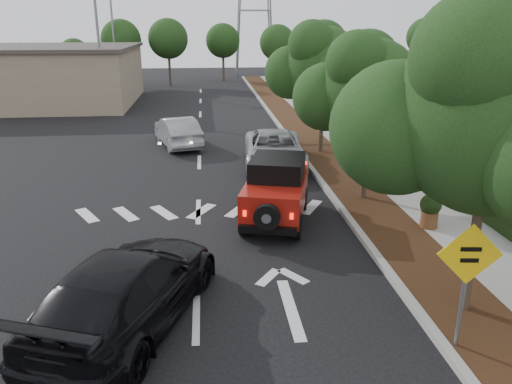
{
  "coord_description": "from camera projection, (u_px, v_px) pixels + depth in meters",
  "views": [
    {
      "loc": [
        0.32,
        -9.14,
        5.78
      ],
      "look_at": [
        1.57,
        3.0,
        1.62
      ],
      "focal_mm": 35.0,
      "sensor_mm": 36.0,
      "label": 1
    }
  ],
  "objects": [
    {
      "name": "ground",
      "position": [
        196.0,
        314.0,
        10.44
      ],
      "size": [
        120.0,
        120.0,
        0.0
      ],
      "primitive_type": "plane",
      "color": "black",
      "rests_on": "ground"
    },
    {
      "name": "curb",
      "position": [
        303.0,
        158.0,
        22.16
      ],
      "size": [
        0.2,
        70.0,
        0.15
      ],
      "primitive_type": "cube",
      "color": "#9E9B93",
      "rests_on": "ground"
    },
    {
      "name": "planting_strip",
      "position": [
        325.0,
        158.0,
        22.26
      ],
      "size": [
        1.8,
        70.0,
        0.12
      ],
      "primitive_type": "cube",
      "color": "black",
      "rests_on": "ground"
    },
    {
      "name": "sidewalk",
      "position": [
        367.0,
        156.0,
        22.44
      ],
      "size": [
        2.0,
        70.0,
        0.12
      ],
      "primitive_type": "cube",
      "color": "gray",
      "rests_on": "ground"
    },
    {
      "name": "hedge",
      "position": [
        397.0,
        148.0,
        22.47
      ],
      "size": [
        0.8,
        70.0,
        0.8
      ],
      "primitive_type": "cube",
      "color": "black",
      "rests_on": "ground"
    },
    {
      "name": "transmission_tower",
      "position": [
        254.0,
        76.0,
        56.21
      ],
      "size": [
        7.0,
        4.0,
        28.0
      ],
      "primitive_type": null,
      "color": "slate",
      "rests_on": "ground"
    },
    {
      "name": "street_tree_near",
      "position": [
        463.0,
        312.0,
        10.51
      ],
      "size": [
        3.8,
        3.8,
        5.92
      ],
      "primitive_type": null,
      "color": "black",
      "rests_on": "ground"
    },
    {
      "name": "street_tree_mid",
      "position": [
        362.0,
        200.0,
        17.1
      ],
      "size": [
        3.2,
        3.2,
        5.32
      ],
      "primitive_type": null,
      "color": "black",
      "rests_on": "ground"
    },
    {
      "name": "street_tree_far",
      "position": [
        320.0,
        153.0,
        23.22
      ],
      "size": [
        3.4,
        3.4,
        5.62
      ],
      "primitive_type": null,
      "color": "black",
      "rests_on": "ground"
    },
    {
      "name": "light_pole_a",
      "position": [
        105.0,
        111.0,
        34.29
      ],
      "size": [
        2.0,
        0.22,
        9.0
      ],
      "primitive_type": null,
      "color": "slate",
      "rests_on": "ground"
    },
    {
      "name": "light_pole_b",
      "position": [
        118.0,
        89.0,
        45.49
      ],
      "size": [
        2.0,
        0.22,
        9.0
      ],
      "primitive_type": null,
      "color": "slate",
      "rests_on": "ground"
    },
    {
      "name": "red_jeep",
      "position": [
        277.0,
        189.0,
        15.14
      ],
      "size": [
        2.53,
        3.98,
        1.95
      ],
      "rotation": [
        0.0,
        0.0,
        -0.27
      ],
      "color": "black",
      "rests_on": "ground"
    },
    {
      "name": "silver_suv_ahead",
      "position": [
        274.0,
        150.0,
        20.84
      ],
      "size": [
        2.79,
        5.42,
        1.46
      ],
      "primitive_type": "imported",
      "rotation": [
        0.0,
        0.0,
        -0.07
      ],
      "color": "#A6AAAE",
      "rests_on": "ground"
    },
    {
      "name": "black_suv_oncoming",
      "position": [
        128.0,
        289.0,
        9.86
      ],
      "size": [
        3.93,
        5.83,
        1.57
      ],
      "primitive_type": "imported",
      "rotation": [
        0.0,
        0.0,
        2.79
      ],
      "color": "black",
      "rests_on": "ground"
    },
    {
      "name": "silver_sedan_oncoming",
      "position": [
        178.0,
        131.0,
        24.42
      ],
      "size": [
        2.63,
        4.59,
        1.43
      ],
      "primitive_type": "imported",
      "rotation": [
        0.0,
        0.0,
        3.41
      ],
      "color": "#929699",
      "rests_on": "ground"
    },
    {
      "name": "parked_suv",
      "position": [
        48.0,
        100.0,
        34.04
      ],
      "size": [
        4.8,
        2.89,
        1.53
      ],
      "primitive_type": "imported",
      "rotation": [
        0.0,
        0.0,
        1.83
      ],
      "color": "#A4A7AC",
      "rests_on": "ground"
    },
    {
      "name": "speed_hump_sign",
      "position": [
        467.0,
        270.0,
        8.72
      ],
      "size": [
        1.14,
        0.16,
        2.43
      ],
      "rotation": [
        0.0,
        0.0,
        -0.12
      ],
      "color": "slate",
      "rests_on": "ground"
    },
    {
      "name": "terracotta_planter",
      "position": [
        431.0,
        207.0,
        14.37
      ],
      "size": [
        0.62,
        0.62,
        1.07
      ],
      "rotation": [
        0.0,
        0.0,
        0.07
      ],
      "color": "brown",
      "rests_on": "ground"
    }
  ]
}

